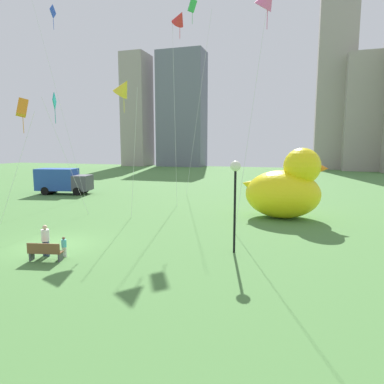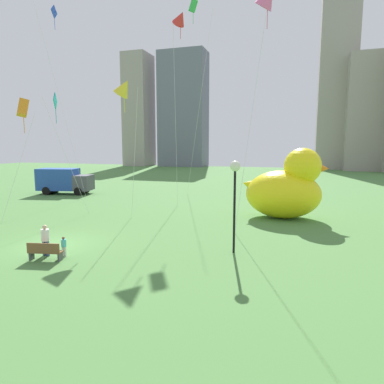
{
  "view_description": "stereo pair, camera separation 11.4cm",
  "coord_description": "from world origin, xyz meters",
  "px_view_note": "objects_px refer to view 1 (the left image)",
  "views": [
    {
      "loc": [
        12.65,
        -14.96,
        5.49
      ],
      "look_at": [
        6.61,
        4.48,
        2.64
      ],
      "focal_mm": 31.68,
      "sensor_mm": 36.0,
      "label": 1
    },
    {
      "loc": [
        12.76,
        -14.93,
        5.49
      ],
      "look_at": [
        6.61,
        4.48,
        2.64
      ],
      "focal_mm": 31.68,
      "sensor_mm": 36.0,
      "label": 2
    }
  ],
  "objects_px": {
    "lamppost": "(235,180)",
    "kite_green": "(192,8)",
    "kite_blue": "(54,24)",
    "kite_teal": "(55,105)",
    "person_adult": "(45,239)",
    "kite_yellow": "(124,88)",
    "giant_inflatable_duck": "(286,188)",
    "person_child": "(64,246)",
    "park_bench": "(45,251)",
    "kite_orange": "(22,108)",
    "kite_red": "(180,18)",
    "box_truck": "(63,181)"
  },
  "relations": [
    {
      "from": "kite_blue",
      "to": "park_bench",
      "type": "bearing_deg",
      "value": -54.23
    },
    {
      "from": "lamppost",
      "to": "kite_red",
      "type": "bearing_deg",
      "value": 120.09
    },
    {
      "from": "park_bench",
      "to": "box_truck",
      "type": "relative_size",
      "value": 0.26
    },
    {
      "from": "giant_inflatable_duck",
      "to": "person_child",
      "type": "bearing_deg",
      "value": -128.77
    },
    {
      "from": "person_adult",
      "to": "box_truck",
      "type": "height_order",
      "value": "box_truck"
    },
    {
      "from": "person_adult",
      "to": "kite_yellow",
      "type": "height_order",
      "value": "kite_yellow"
    },
    {
      "from": "kite_orange",
      "to": "kite_green",
      "type": "bearing_deg",
      "value": 64.7
    },
    {
      "from": "kite_blue",
      "to": "kite_yellow",
      "type": "distance_m",
      "value": 16.07
    },
    {
      "from": "box_truck",
      "to": "kite_yellow",
      "type": "xyz_separation_m",
      "value": [
        13.26,
        -9.92,
        7.97
      ]
    },
    {
      "from": "park_bench",
      "to": "kite_blue",
      "type": "relative_size",
      "value": 0.09
    },
    {
      "from": "person_child",
      "to": "kite_red",
      "type": "xyz_separation_m",
      "value": [
        0.66,
        15.63,
        15.71
      ]
    },
    {
      "from": "kite_yellow",
      "to": "park_bench",
      "type": "bearing_deg",
      "value": -86.89
    },
    {
      "from": "kite_blue",
      "to": "kite_green",
      "type": "distance_m",
      "value": 13.75
    },
    {
      "from": "park_bench",
      "to": "person_adult",
      "type": "distance_m",
      "value": 0.88
    },
    {
      "from": "person_child",
      "to": "person_adult",
      "type": "bearing_deg",
      "value": -167.73
    },
    {
      "from": "lamppost",
      "to": "kite_green",
      "type": "height_order",
      "value": "kite_green"
    },
    {
      "from": "person_adult",
      "to": "lamppost",
      "type": "distance_m",
      "value": 9.85
    },
    {
      "from": "park_bench",
      "to": "kite_teal",
      "type": "distance_m",
      "value": 14.0
    },
    {
      "from": "giant_inflatable_duck",
      "to": "kite_blue",
      "type": "distance_m",
      "value": 27.42
    },
    {
      "from": "lamppost",
      "to": "box_truck",
      "type": "distance_m",
      "value": 26.84
    },
    {
      "from": "lamppost",
      "to": "kite_red",
      "type": "height_order",
      "value": "kite_red"
    },
    {
      "from": "park_bench",
      "to": "person_child",
      "type": "distance_m",
      "value": 0.94
    },
    {
      "from": "person_child",
      "to": "box_truck",
      "type": "distance_m",
      "value": 23.07
    },
    {
      "from": "kite_teal",
      "to": "kite_orange",
      "type": "distance_m",
      "value": 3.29
    },
    {
      "from": "kite_orange",
      "to": "kite_green",
      "type": "relative_size",
      "value": 0.43
    },
    {
      "from": "kite_red",
      "to": "box_truck",
      "type": "bearing_deg",
      "value": 170.29
    },
    {
      "from": "giant_inflatable_duck",
      "to": "kite_green",
      "type": "bearing_deg",
      "value": 140.28
    },
    {
      "from": "kite_blue",
      "to": "kite_teal",
      "type": "bearing_deg",
      "value": -52.93
    },
    {
      "from": "kite_blue",
      "to": "kite_red",
      "type": "height_order",
      "value": "kite_blue"
    },
    {
      "from": "person_child",
      "to": "kite_yellow",
      "type": "relative_size",
      "value": 0.1
    },
    {
      "from": "park_bench",
      "to": "giant_inflatable_duck",
      "type": "distance_m",
      "value": 17.11
    },
    {
      "from": "box_truck",
      "to": "kite_green",
      "type": "relative_size",
      "value": 0.32
    },
    {
      "from": "park_bench",
      "to": "kite_yellow",
      "type": "distance_m",
      "value": 12.75
    },
    {
      "from": "kite_teal",
      "to": "kite_green",
      "type": "bearing_deg",
      "value": 59.33
    },
    {
      "from": "kite_orange",
      "to": "kite_red",
      "type": "bearing_deg",
      "value": 53.07
    },
    {
      "from": "lamppost",
      "to": "kite_teal",
      "type": "distance_m",
      "value": 16.56
    },
    {
      "from": "kite_red",
      "to": "kite_green",
      "type": "bearing_deg",
      "value": 94.95
    },
    {
      "from": "park_bench",
      "to": "kite_red",
      "type": "distance_m",
      "value": 22.84
    },
    {
      "from": "person_adult",
      "to": "kite_yellow",
      "type": "bearing_deg",
      "value": 90.13
    },
    {
      "from": "park_bench",
      "to": "lamppost",
      "type": "distance_m",
      "value": 9.79
    },
    {
      "from": "park_bench",
      "to": "kite_blue",
      "type": "height_order",
      "value": "kite_blue"
    },
    {
      "from": "giant_inflatable_duck",
      "to": "lamppost",
      "type": "distance_m",
      "value": 9.8
    },
    {
      "from": "park_bench",
      "to": "lamppost",
      "type": "xyz_separation_m",
      "value": [
        8.35,
        3.94,
        3.27
      ]
    },
    {
      "from": "lamppost",
      "to": "kite_yellow",
      "type": "distance_m",
      "value": 11.69
    },
    {
      "from": "kite_blue",
      "to": "kite_teal",
      "type": "distance_m",
      "value": 12.81
    },
    {
      "from": "box_truck",
      "to": "kite_red",
      "type": "relative_size",
      "value": 0.37
    },
    {
      "from": "kite_teal",
      "to": "kite_green",
      "type": "height_order",
      "value": "kite_green"
    },
    {
      "from": "kite_teal",
      "to": "kite_red",
      "type": "bearing_deg",
      "value": 42.57
    },
    {
      "from": "giant_inflatable_duck",
      "to": "kite_teal",
      "type": "bearing_deg",
      "value": -167.01
    },
    {
      "from": "person_adult",
      "to": "kite_blue",
      "type": "relative_size",
      "value": 0.08
    }
  ]
}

